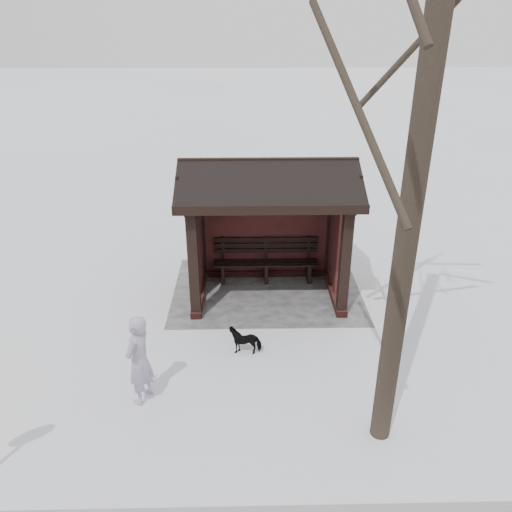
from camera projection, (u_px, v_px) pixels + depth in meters
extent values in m
plane|color=white|center=(267.00, 294.00, 11.18)|extent=(120.00, 120.00, 0.00)
cube|color=gray|center=(285.00, 512.00, 6.20)|extent=(120.00, 0.15, 0.06)
cube|color=gray|center=(267.00, 289.00, 11.35)|extent=(4.20, 3.20, 0.02)
cube|color=#3C1A16|center=(265.00, 273.00, 11.96)|extent=(3.30, 0.22, 0.16)
cube|color=#3C1A16|center=(334.00, 290.00, 11.17)|extent=(0.22, 2.10, 0.16)
cube|color=#3C1A16|center=(200.00, 292.00, 11.11)|extent=(0.22, 2.10, 0.16)
cube|color=black|center=(345.00, 265.00, 9.90)|extent=(0.20, 0.20, 2.30)
cube|color=black|center=(194.00, 267.00, 9.84)|extent=(0.20, 0.20, 2.30)
cube|color=black|center=(331.00, 231.00, 11.53)|extent=(0.20, 0.20, 2.30)
cube|color=black|center=(201.00, 232.00, 11.47)|extent=(0.20, 0.20, 2.30)
cube|color=black|center=(266.00, 228.00, 11.47)|extent=(2.80, 0.08, 2.14)
cube|color=black|center=(335.00, 238.00, 10.97)|extent=(0.08, 1.17, 2.14)
cube|color=black|center=(199.00, 239.00, 10.91)|extent=(0.08, 1.17, 2.14)
cube|color=black|center=(270.00, 208.00, 9.36)|extent=(3.40, 0.20, 0.18)
cube|color=black|center=(266.00, 181.00, 10.98)|extent=(3.40, 0.20, 0.18)
cylinder|color=black|center=(420.00, 146.00, 5.58)|extent=(0.29, 0.29, 8.55)
imported|color=#A198B2|center=(139.00, 360.00, 7.75)|extent=(0.55, 0.66, 1.54)
imported|color=black|center=(245.00, 339.00, 9.15)|extent=(0.60, 0.29, 0.50)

